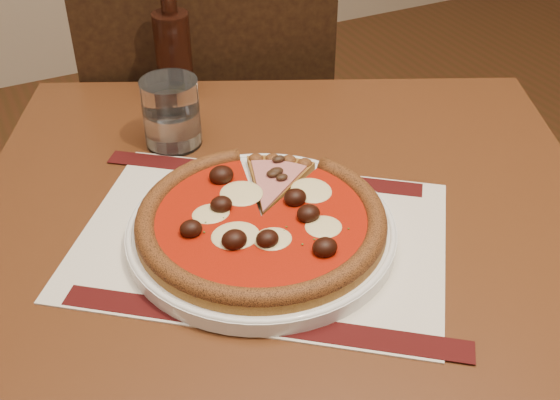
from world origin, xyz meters
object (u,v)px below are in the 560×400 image
object	(u,v)px
chair_far	(210,136)
pizza	(261,219)
table	(287,290)
bottle	(173,49)
plate	(262,232)
water_glass	(171,113)

from	to	relation	value
chair_far	pizza	xyz separation A→B (m)	(-0.15, -0.59, 0.24)
table	pizza	distance (m)	0.14
chair_far	bottle	size ratio (longest dim) A/B	4.91
plate	pizza	size ratio (longest dim) A/B	1.08
table	pizza	size ratio (longest dim) A/B	3.62
table	plate	bearing A→B (deg)	-172.74
table	water_glass	world-z (taller)	water_glass
pizza	plate	bearing A→B (deg)	58.28
bottle	pizza	bearing A→B (deg)	-95.12
plate	water_glass	world-z (taller)	water_glass
water_glass	bottle	bearing A→B (deg)	69.05
plate	bottle	distance (m)	0.41
table	plate	xyz separation A→B (m)	(-0.04, -0.00, 0.11)
table	bottle	bearing A→B (deg)	90.12
chair_far	bottle	xyz separation A→B (m)	(-0.12, -0.18, 0.29)
water_glass	bottle	world-z (taller)	bottle
table	chair_far	size ratio (longest dim) A/B	1.13
bottle	table	bearing A→B (deg)	-89.88
chair_far	water_glass	world-z (taller)	chair_far
chair_far	plate	bearing A→B (deg)	90.65
pizza	bottle	size ratio (longest dim) A/B	1.53
pizza	bottle	world-z (taller)	bottle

